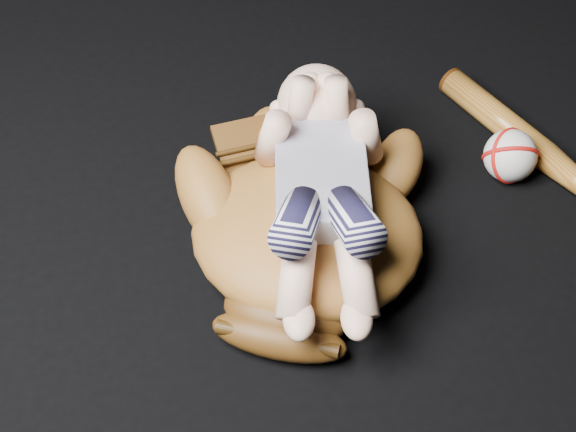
{
  "coord_description": "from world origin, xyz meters",
  "views": [
    {
      "loc": [
        -0.22,
        -0.68,
        0.91
      ],
      "look_at": [
        -0.09,
        0.05,
        0.07
      ],
      "focal_mm": 55.0,
      "sensor_mm": 36.0,
      "label": 1
    }
  ],
  "objects_px": {
    "baseball_glove": "(307,226)",
    "baseball": "(510,156)",
    "baseball_bat": "(559,167)",
    "newborn_baby": "(323,190)"
  },
  "relations": [
    {
      "from": "baseball_glove",
      "to": "baseball",
      "type": "distance_m",
      "value": 0.33
    },
    {
      "from": "baseball_bat",
      "to": "newborn_baby",
      "type": "bearing_deg",
      "value": -167.09
    },
    {
      "from": "baseball_glove",
      "to": "baseball",
      "type": "relative_size",
      "value": 5.57
    },
    {
      "from": "newborn_baby",
      "to": "baseball",
      "type": "distance_m",
      "value": 0.33
    },
    {
      "from": "newborn_baby",
      "to": "baseball_bat",
      "type": "xyz_separation_m",
      "value": [
        0.37,
        0.08,
        -0.11
      ]
    },
    {
      "from": "baseball_glove",
      "to": "newborn_baby",
      "type": "bearing_deg",
      "value": 17.07
    },
    {
      "from": "baseball_glove",
      "to": "baseball_bat",
      "type": "bearing_deg",
      "value": 36.36
    },
    {
      "from": "baseball_bat",
      "to": "baseball",
      "type": "distance_m",
      "value": 0.07
    },
    {
      "from": "baseball",
      "to": "baseball_bat",
      "type": "bearing_deg",
      "value": -15.78
    },
    {
      "from": "newborn_baby",
      "to": "baseball_bat",
      "type": "height_order",
      "value": "newborn_baby"
    }
  ]
}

